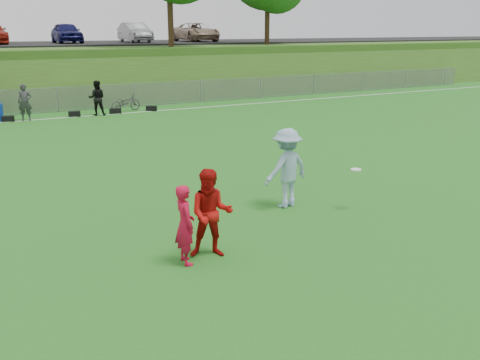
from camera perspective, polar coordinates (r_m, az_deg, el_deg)
ground at (r=10.56m, az=0.80°, el=-7.35°), size 120.00×120.00×0.00m
sideline_far at (r=27.22m, az=-18.00°, el=6.36°), size 60.00×0.10×0.01m
fence at (r=29.08m, az=-18.85°, el=8.14°), size 58.00×0.06×1.30m
berm at (r=39.85m, az=-21.76°, el=11.00°), size 120.00×18.00×3.00m
parking_lot at (r=41.76m, az=-22.33°, el=13.26°), size 120.00×12.00×0.10m
car_row at (r=40.64m, az=-23.96°, el=14.14°), size 32.04×5.18×1.44m
gear_bags at (r=27.51m, az=-15.74°, el=6.91°), size 7.51×0.50×0.26m
player_red_left at (r=9.74m, az=-5.90°, el=-4.76°), size 0.39×0.56×1.49m
player_red_center at (r=9.96m, az=-3.10°, el=-3.59°), size 1.02×0.93×1.70m
player_blue at (r=12.76m, az=4.99°, el=1.27°), size 1.34×0.91×1.91m
frisbee at (r=12.80m, az=12.27°, el=1.10°), size 0.25×0.25×0.02m
bicycle at (r=28.45m, az=-12.12°, el=8.08°), size 1.82×1.07×0.90m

